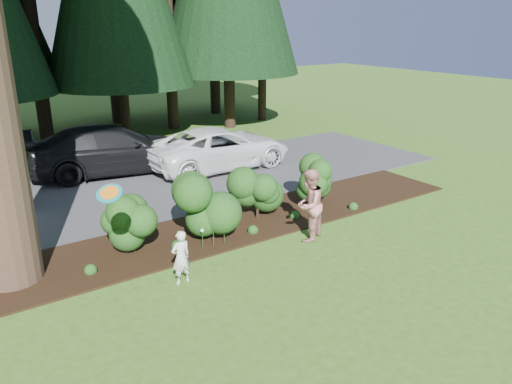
% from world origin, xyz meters
% --- Properties ---
extents(ground, '(80.00, 80.00, 0.00)m').
position_xyz_m(ground, '(0.00, 0.00, 0.00)').
color(ground, '#345618').
rests_on(ground, ground).
extents(mulch_bed, '(16.00, 2.50, 0.05)m').
position_xyz_m(mulch_bed, '(0.00, 3.25, 0.03)').
color(mulch_bed, black).
rests_on(mulch_bed, ground).
extents(driveway, '(22.00, 6.00, 0.03)m').
position_xyz_m(driveway, '(0.00, 7.50, 0.01)').
color(driveway, '#38383A').
rests_on(driveway, ground).
extents(shrub_row, '(6.53, 1.60, 1.61)m').
position_xyz_m(shrub_row, '(0.77, 3.14, 0.81)').
color(shrub_row, '#1C4214').
rests_on(shrub_row, ground).
extents(lily_cluster, '(0.69, 0.09, 0.57)m').
position_xyz_m(lily_cluster, '(-0.30, 2.40, 0.50)').
color(lily_cluster, '#1C4214').
rests_on(lily_cluster, ground).
extents(car_white_suv, '(5.37, 2.50, 1.49)m').
position_xyz_m(car_white_suv, '(3.28, 8.18, 0.77)').
color(car_white_suv, white).
rests_on(car_white_suv, driveway).
extents(car_dark_suv, '(6.12, 3.19, 1.69)m').
position_xyz_m(car_dark_suv, '(-0.15, 9.80, 0.88)').
color(car_dark_suv, black).
rests_on(car_dark_suv, driveway).
extents(child, '(0.46, 0.32, 1.18)m').
position_xyz_m(child, '(-1.69, 1.29, 0.59)').
color(child, silver).
rests_on(child, ground).
extents(adult, '(1.11, 1.03, 1.83)m').
position_xyz_m(adult, '(1.90, 1.50, 0.92)').
color(adult, '#A7161B').
rests_on(adult, ground).
extents(frisbee, '(0.51, 0.45, 0.33)m').
position_xyz_m(frisbee, '(-3.07, 1.17, 2.30)').
color(frisbee, '#16797C').
rests_on(frisbee, ground).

